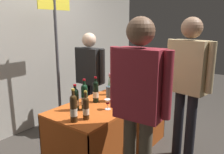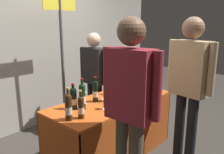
# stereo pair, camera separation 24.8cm
# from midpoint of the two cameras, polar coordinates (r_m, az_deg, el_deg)

# --- Properties ---
(ground_plane) EXTENTS (12.00, 12.00, 0.00)m
(ground_plane) POSITION_cam_midpoint_polar(r_m,az_deg,el_deg) (3.21, 2.33, -18.46)
(ground_plane) COLOR #38332D
(back_partition) EXTENTS (5.51, 0.12, 2.47)m
(back_partition) POSITION_cam_midpoint_polar(r_m,az_deg,el_deg) (3.96, -15.54, 6.20)
(back_partition) COLOR #9E998E
(back_partition) RESTS_ON ground_plane
(tasting_table) EXTENTS (1.68, 0.72, 0.74)m
(tasting_table) POSITION_cam_midpoint_polar(r_m,az_deg,el_deg) (2.97, 2.43, -9.96)
(tasting_table) COLOR #B74C19
(tasting_table) RESTS_ON ground_plane
(featured_wine_bottle) EXTENTS (0.07, 0.07, 0.32)m
(featured_wine_bottle) POSITION_cam_midpoint_polar(r_m,az_deg,el_deg) (2.80, -1.65, -3.48)
(featured_wine_bottle) COLOR black
(featured_wine_bottle) RESTS_ON tasting_table
(display_bottle_0) EXTENTS (0.07, 0.07, 0.33)m
(display_bottle_0) POSITION_cam_midpoint_polar(r_m,az_deg,el_deg) (3.08, 2.98, -1.97)
(display_bottle_0) COLOR black
(display_bottle_0) RESTS_ON tasting_table
(display_bottle_1) EXTENTS (0.08, 0.08, 0.32)m
(display_bottle_1) POSITION_cam_midpoint_polar(r_m,az_deg,el_deg) (3.22, 12.77, -1.55)
(display_bottle_1) COLOR black
(display_bottle_1) RESTS_ON tasting_table
(display_bottle_2) EXTENTS (0.08, 0.08, 0.32)m
(display_bottle_2) POSITION_cam_midpoint_polar(r_m,az_deg,el_deg) (3.33, 5.77, -0.89)
(display_bottle_2) COLOR black
(display_bottle_2) RESTS_ON tasting_table
(display_bottle_3) EXTENTS (0.07, 0.07, 0.34)m
(display_bottle_3) POSITION_cam_midpoint_polar(r_m,az_deg,el_deg) (2.29, -7.75, -7.36)
(display_bottle_3) COLOR #38230F
(display_bottle_3) RESTS_ON tasting_table
(display_bottle_4) EXTENTS (0.07, 0.07, 0.32)m
(display_bottle_4) POSITION_cam_midpoint_polar(r_m,az_deg,el_deg) (3.27, 3.75, -1.12)
(display_bottle_4) COLOR #192333
(display_bottle_4) RESTS_ON tasting_table
(display_bottle_5) EXTENTS (0.08, 0.08, 0.30)m
(display_bottle_5) POSITION_cam_midpoint_polar(r_m,az_deg,el_deg) (2.59, -6.92, -5.23)
(display_bottle_5) COLOR black
(display_bottle_5) RESTS_ON tasting_table
(display_bottle_6) EXTENTS (0.07, 0.07, 0.35)m
(display_bottle_6) POSITION_cam_midpoint_polar(r_m,az_deg,el_deg) (2.57, -4.67, -4.76)
(display_bottle_6) COLOR black
(display_bottle_6) RESTS_ON tasting_table
(display_bottle_7) EXTENTS (0.07, 0.07, 0.30)m
(display_bottle_7) POSITION_cam_midpoint_polar(r_m,az_deg,el_deg) (2.33, -4.70, -7.46)
(display_bottle_7) COLOR #38230F
(display_bottle_7) RESTS_ON tasting_table
(wine_glass_near_vendor) EXTENTS (0.08, 0.08, 0.12)m
(wine_glass_near_vendor) POSITION_cam_midpoint_polar(r_m,az_deg,el_deg) (2.57, 1.07, -6.27)
(wine_glass_near_vendor) COLOR silver
(wine_glass_near_vendor) RESTS_ON tasting_table
(wine_glass_mid) EXTENTS (0.07, 0.07, 0.14)m
(wine_glass_mid) POSITION_cam_midpoint_polar(r_m,az_deg,el_deg) (2.74, -4.42, -4.69)
(wine_glass_mid) COLOR silver
(wine_glass_mid) RESTS_ON tasting_table
(wine_glass_near_taster) EXTENTS (0.06, 0.06, 0.14)m
(wine_glass_near_taster) POSITION_cam_midpoint_polar(r_m,az_deg,el_deg) (2.86, 6.88, -3.96)
(wine_glass_near_taster) COLOR silver
(wine_glass_near_taster) RESTS_ON tasting_table
(flower_vase) EXTENTS (0.10, 0.10, 0.40)m
(flower_vase) POSITION_cam_midpoint_polar(r_m,az_deg,el_deg) (2.83, 1.93, -3.79)
(flower_vase) COLOR slate
(flower_vase) RESTS_ON tasting_table
(brochure_stand) EXTENTS (0.14, 0.04, 0.16)m
(brochure_stand) POSITION_cam_midpoint_polar(r_m,az_deg,el_deg) (3.01, 9.88, -3.63)
(brochure_stand) COLOR silver
(brochure_stand) RESTS_ON tasting_table
(vendor_presenter) EXTENTS (0.21, 0.58, 1.55)m
(vendor_presenter) POSITION_cam_midpoint_polar(r_m,az_deg,el_deg) (3.56, -2.44, 0.83)
(vendor_presenter) COLOR black
(vendor_presenter) RESTS_ON ground_plane
(taster_foreground_right) EXTENTS (0.28, 0.59, 1.76)m
(taster_foreground_right) POSITION_cam_midpoint_polar(r_m,az_deg,el_deg) (2.81, 21.11, -0.42)
(taster_foreground_right) COLOR black
(taster_foreground_right) RESTS_ON ground_plane
(taster_foreground_left) EXTENTS (0.24, 0.58, 1.74)m
(taster_foreground_left) POSITION_cam_midpoint_polar(r_m,az_deg,el_deg) (2.00, 8.10, -5.38)
(taster_foreground_left) COLOR #4C4233
(taster_foreground_left) RESTS_ON ground_plane
(booth_signpost) EXTENTS (0.56, 0.04, 2.09)m
(booth_signpost) POSITION_cam_midpoint_polar(r_m,az_deg,el_deg) (3.49, -10.39, 6.98)
(booth_signpost) COLOR #47474C
(booth_signpost) RESTS_ON ground_plane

